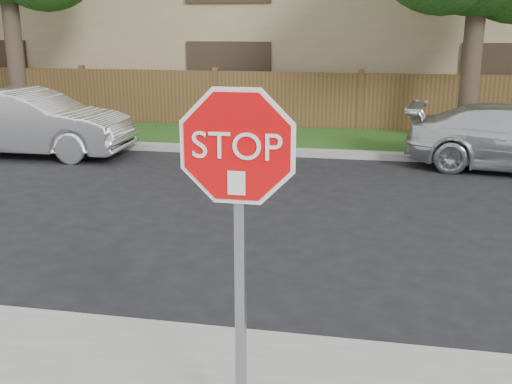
# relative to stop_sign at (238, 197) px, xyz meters

# --- Properties ---
(ground) EXTENTS (90.00, 90.00, 0.00)m
(ground) POSITION_rel_stop_sign_xyz_m (0.47, 1.48, -1.83)
(ground) COLOR black
(ground) RESTS_ON ground
(far_curb) EXTENTS (70.00, 0.30, 0.15)m
(far_curb) POSITION_rel_stop_sign_xyz_m (0.47, 9.63, -1.75)
(far_curb) COLOR gray
(far_curb) RESTS_ON ground
(grass_strip) EXTENTS (70.00, 3.00, 0.12)m
(grass_strip) POSITION_rel_stop_sign_xyz_m (0.47, 11.28, -1.77)
(grass_strip) COLOR #1E4714
(grass_strip) RESTS_ON ground
(fence) EXTENTS (70.00, 0.12, 1.60)m
(fence) POSITION_rel_stop_sign_xyz_m (0.47, 12.88, -1.03)
(fence) COLOR #4E351B
(fence) RESTS_ON ground
(apartment_building) EXTENTS (35.20, 9.20, 7.20)m
(apartment_building) POSITION_rel_stop_sign_xyz_m (0.47, 18.48, 1.70)
(apartment_building) COLOR tan
(apartment_building) RESTS_ON ground
(stop_sign) EXTENTS (1.01, 0.13, 2.55)m
(stop_sign) POSITION_rel_stop_sign_xyz_m (0.00, 0.00, 0.00)
(stop_sign) COLOR gray
(stop_sign) RESTS_ON sidewalk_near
(sedan_left) EXTENTS (4.55, 1.70, 1.48)m
(sedan_left) POSITION_rel_stop_sign_xyz_m (-6.70, 8.55, -1.09)
(sedan_left) COLOR silver
(sedan_left) RESTS_ON ground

